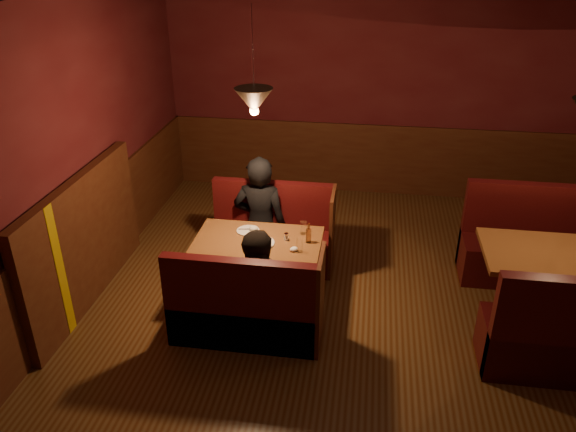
# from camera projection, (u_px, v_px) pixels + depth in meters

# --- Properties ---
(room) EXTENTS (6.02, 7.02, 2.92)m
(room) POSITION_uv_depth(u_px,v_px,m) (355.00, 243.00, 4.66)
(room) COLOR #4E290E
(room) RESTS_ON ground
(main_table) EXTENTS (1.24, 0.75, 0.87)m
(main_table) POSITION_uv_depth(u_px,v_px,m) (259.00, 253.00, 5.56)
(main_table) COLOR brown
(main_table) RESTS_ON ground
(main_bench_far) EXTENTS (1.37, 0.49, 0.93)m
(main_bench_far) POSITION_uv_depth(u_px,v_px,m) (273.00, 238.00, 6.28)
(main_bench_far) COLOR #400A09
(main_bench_far) RESTS_ON ground
(main_bench_near) EXTENTS (1.37, 0.49, 0.93)m
(main_bench_near) POSITION_uv_depth(u_px,v_px,m) (246.00, 314.00, 5.03)
(main_bench_near) COLOR #400A09
(main_bench_near) RESTS_ON ground
(second_table) EXTENTS (1.31, 0.83, 0.74)m
(second_table) POSITION_uv_depth(u_px,v_px,m) (552.00, 271.00, 5.21)
(second_table) COLOR brown
(second_table) RESTS_ON ground
(second_bench_far) EXTENTS (1.44, 0.54, 1.03)m
(second_bench_far) POSITION_uv_depth(u_px,v_px,m) (531.00, 250.00, 5.99)
(second_bench_far) COLOR #400A09
(second_bench_far) RESTS_ON ground
(second_bench_near) EXTENTS (1.44, 0.54, 1.03)m
(second_bench_near) POSITION_uv_depth(u_px,v_px,m) (576.00, 344.00, 4.61)
(second_bench_near) COLOR #400A09
(second_bench_near) RESTS_ON ground
(diner_a) EXTENTS (0.59, 0.39, 1.61)m
(diner_a) POSITION_uv_depth(u_px,v_px,m) (260.00, 196.00, 6.06)
(diner_a) COLOR black
(diner_a) RESTS_ON ground
(diner_b) EXTENTS (0.82, 0.72, 1.41)m
(diner_b) POSITION_uv_depth(u_px,v_px,m) (262.00, 269.00, 4.94)
(diner_b) COLOR black
(diner_b) RESTS_ON ground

